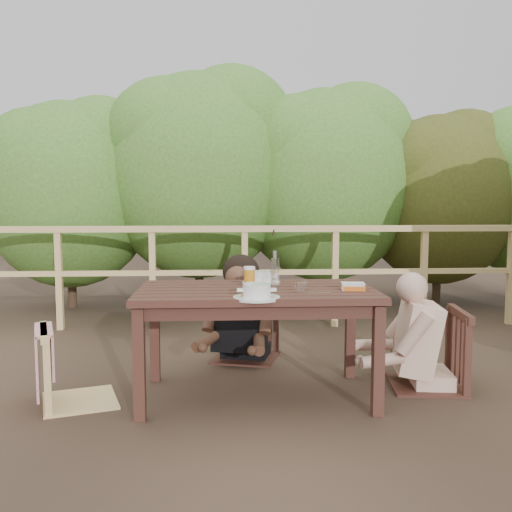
{
  "coord_description": "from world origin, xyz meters",
  "views": [
    {
      "loc": [
        -0.2,
        -3.5,
        1.24
      ],
      "look_at": [
        0.0,
        0.05,
        0.9
      ],
      "focal_mm": 39.51,
      "sensor_mm": 36.0,
      "label": 1
    }
  ],
  "objects": [
    {
      "name": "railing",
      "position": [
        0.0,
        2.0,
        0.51
      ],
      "size": [
        5.6,
        0.1,
        1.01
      ],
      "primitive_type": "cube",
      "color": "tan",
      "rests_on": "ground"
    },
    {
      "name": "beer_glass",
      "position": [
        -0.04,
        0.07,
        0.76
      ],
      "size": [
        0.07,
        0.07,
        0.14
      ],
      "primitive_type": "cylinder",
      "color": "orange",
      "rests_on": "table"
    },
    {
      "name": "woman",
      "position": [
        -0.03,
        0.9,
        0.64
      ],
      "size": [
        0.67,
        0.75,
        1.28
      ],
      "primitive_type": null,
      "rotation": [
        0.0,
        0.0,
        2.88
      ],
      "color": "black",
      "rests_on": "ground"
    },
    {
      "name": "chair_left",
      "position": [
        -1.11,
        -0.04,
        0.46
      ],
      "size": [
        0.57,
        0.57,
        0.91
      ],
      "primitive_type": "cube",
      "rotation": [
        0.0,
        0.0,
        1.89
      ],
      "color": "tan",
      "rests_on": "ground"
    },
    {
      "name": "bottle",
      "position": [
        0.12,
        0.06,
        0.81
      ],
      "size": [
        0.06,
        0.06,
        0.25
      ],
      "primitive_type": "cylinder",
      "color": "silver",
      "rests_on": "table"
    },
    {
      "name": "diner_right",
      "position": [
        1.19,
        0.14,
        0.64
      ],
      "size": [
        0.69,
        0.59,
        1.27
      ],
      "primitive_type": null,
      "rotation": [
        0.0,
        0.0,
        1.44
      ],
      "color": "beige",
      "rests_on": "ground"
    },
    {
      "name": "soup_near",
      "position": [
        -0.02,
        -0.32,
        0.73
      ],
      "size": [
        0.27,
        0.27,
        0.09
      ],
      "primitive_type": "cylinder",
      "color": "white",
      "rests_on": "table"
    },
    {
      "name": "bread_roll",
      "position": [
        -0.04,
        -0.3,
        0.72
      ],
      "size": [
        0.13,
        0.1,
        0.08
      ],
      "primitive_type": "ellipsoid",
      "color": "#965726",
      "rests_on": "table"
    },
    {
      "name": "chair_right",
      "position": [
        1.16,
        0.14,
        0.5
      ],
      "size": [
        0.55,
        0.55,
        0.99
      ],
      "primitive_type": "cube",
      "rotation": [
        0.0,
        0.0,
        -1.7
      ],
      "color": "#3A1E17",
      "rests_on": "ground"
    },
    {
      "name": "butter_tub",
      "position": [
        0.59,
        -0.1,
        0.72
      ],
      "size": [
        0.15,
        0.11,
        0.06
      ],
      "primitive_type": "cube",
      "rotation": [
        0.0,
        0.0,
        -0.1
      ],
      "color": "white",
      "rests_on": "table"
    },
    {
      "name": "hedge_row",
      "position": [
        0.4,
        3.2,
        1.9
      ],
      "size": [
        6.6,
        1.6,
        3.8
      ],
      "primitive_type": null,
      "color": "#3F6826",
      "rests_on": "ground"
    },
    {
      "name": "chair_far",
      "position": [
        -0.03,
        0.88,
        0.48
      ],
      "size": [
        0.59,
        0.59,
        0.97
      ],
      "primitive_type": "cube",
      "rotation": [
        0.0,
        0.0,
        -0.27
      ],
      "color": "#3A1E17",
      "rests_on": "ground"
    },
    {
      "name": "ground",
      "position": [
        0.0,
        0.0,
        0.0
      ],
      "size": [
        60.0,
        60.0,
        0.0
      ],
      "primitive_type": "plane",
      "color": "#483527",
      "rests_on": "ground"
    },
    {
      "name": "table",
      "position": [
        0.0,
        0.0,
        0.34
      ],
      "size": [
        1.48,
        0.83,
        0.69
      ],
      "primitive_type": "cube",
      "color": "#3A1E17",
      "rests_on": "ground"
    },
    {
      "name": "tumbler",
      "position": [
        0.26,
        -0.17,
        0.73
      ],
      "size": [
        0.07,
        0.07,
        0.08
      ],
      "primitive_type": "cylinder",
      "color": "white",
      "rests_on": "table"
    },
    {
      "name": "soup_far",
      "position": [
        0.05,
        0.29,
        0.73
      ],
      "size": [
        0.26,
        0.26,
        0.09
      ],
      "primitive_type": "cylinder",
      "color": "white",
      "rests_on": "table"
    }
  ]
}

